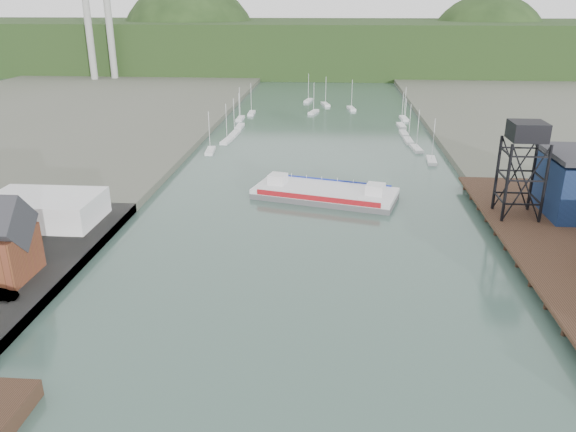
# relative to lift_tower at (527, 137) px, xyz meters

# --- Properties ---
(east_pier) EXTENTS (14.00, 70.00, 2.45)m
(east_pier) POSITION_rel_lift_tower_xyz_m (2.00, -13.00, -13.75)
(east_pier) COLOR black
(east_pier) RESTS_ON ground
(white_shed) EXTENTS (18.00, 12.00, 4.50)m
(white_shed) POSITION_rel_lift_tower_xyz_m (-79.00, -8.00, -11.80)
(white_shed) COLOR silver
(white_shed) RESTS_ON west_quay
(lift_tower) EXTENTS (6.50, 6.50, 16.00)m
(lift_tower) POSITION_rel_lift_tower_xyz_m (0.00, 0.00, 0.00)
(lift_tower) COLOR black
(lift_tower) RESTS_ON east_pier
(marina_sailboats) EXTENTS (57.71, 92.65, 0.90)m
(marina_sailboats) POSITION_rel_lift_tower_xyz_m (-34.92, 80.46, -15.30)
(marina_sailboats) COLOR silver
(marina_sailboats) RESTS_ON ground
(smokestacks) EXTENTS (11.20, 8.20, 60.00)m
(smokestacks) POSITION_rel_lift_tower_xyz_m (-141.00, 174.50, 14.35)
(smokestacks) COLOR #9C9D97
(smokestacks) RESTS_ON ground
(distant_hills) EXTENTS (500.00, 120.00, 80.00)m
(distant_hills) POSITION_rel_lift_tower_xyz_m (-38.98, 243.35, -5.27)
(distant_hills) COLOR black
(distant_hills) RESTS_ON ground
(chain_ferry) EXTENTS (29.31, 17.63, 3.95)m
(chain_ferry) POSITION_rel_lift_tower_xyz_m (-32.56, 12.33, -14.52)
(chain_ferry) COLOR #535356
(chain_ferry) RESTS_ON ground
(car_west_b) EXTENTS (4.12, 1.89, 1.31)m
(car_west_b) POSITION_rel_lift_tower_xyz_m (-71.80, -34.00, -13.39)
(car_west_b) COLOR #999999
(car_west_b) RESTS_ON west_quay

